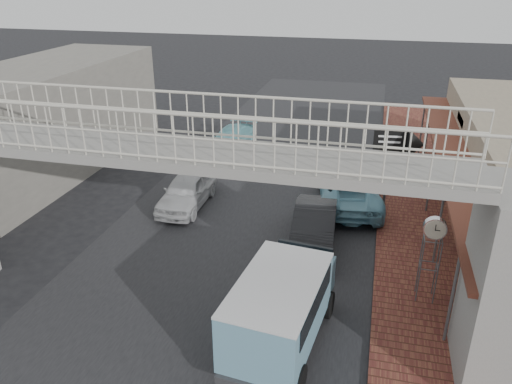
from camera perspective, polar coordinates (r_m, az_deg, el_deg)
The scene contains 14 objects.
ground at distance 17.63m, azimuth -3.17°, elevation -6.98°, with size 120.00×120.00×0.00m, color black.
road_strip at distance 17.62m, azimuth -3.17°, elevation -6.97°, with size 10.00×60.00×0.01m, color black.
sidewalk at distance 19.69m, azimuth 18.00°, elevation -4.52°, with size 3.00×40.00×0.10m, color brown.
footbridge at distance 12.80m, azimuth -8.73°, elevation -3.73°, with size 16.40×2.40×6.34m.
building_far_left at distance 26.49m, azimuth -22.83°, elevation 7.84°, with size 5.00×14.00×5.00m, color gray.
white_hatchback at distance 20.90m, azimuth -7.92°, elevation 0.17°, with size 1.62×4.02×1.37m, color silver.
dark_sedan at distance 17.95m, azimuth 6.66°, elevation -3.94°, with size 1.48×4.24×1.40m, color black.
angkot_curb at distance 21.18m, azimuth 10.54°, elevation 0.50°, with size 2.49×5.40×1.50m, color #6DA8BD.
angkot_far at distance 27.04m, azimuth -2.84°, elevation 5.91°, with size 1.81×4.45×1.29m, color #71BBC4.
angkot_van at distance 12.98m, azimuth 2.89°, elevation -12.50°, with size 2.43×4.57×2.15m.
motorcycle_near at distance 23.75m, azimuth 19.17°, elevation 1.61°, with size 0.58×1.65×0.87m, color black.
motorcycle_far at distance 27.52m, azimuth 15.87°, elevation 5.27°, with size 0.49×1.73×1.04m, color black.
street_clock at distance 14.97m, azimuth 19.70°, elevation -4.34°, with size 0.66×0.52×2.68m.
arrow_sign at distance 20.36m, azimuth 17.46°, elevation 5.13°, with size 2.01×1.29×3.40m.
Camera 1 is at (4.59, -14.38, 9.11)m, focal length 35.00 mm.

